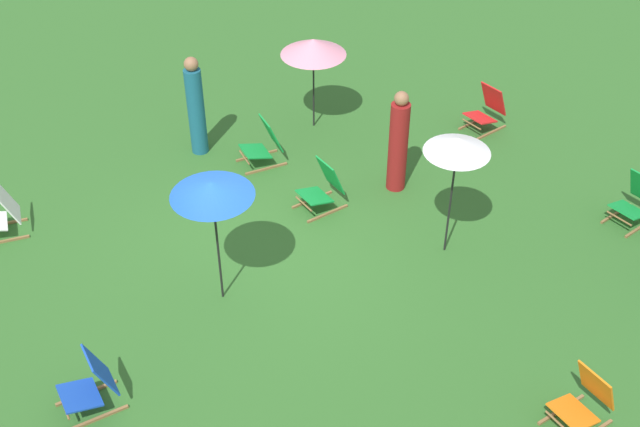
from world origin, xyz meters
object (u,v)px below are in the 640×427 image
(umbrella_2, at_px, (458,146))
(person_0, at_px, (196,108))
(umbrella_1, at_px, (212,189))
(deckchair_0, at_px, (323,188))
(deckchair_8, at_px, (263,144))
(deckchair_7, at_px, (487,110))
(deckchair_1, at_px, (636,201))
(umbrella_0, at_px, (313,47))
(deckchair_6, at_px, (584,401))
(deckchair_2, at_px, (1,214))
(deckchair_3, at_px, (91,385))
(person_1, at_px, (398,144))

(umbrella_2, xyz_separation_m, person_0, (-4.40, -1.81, -0.98))
(umbrella_1, bearing_deg, deckchair_0, 111.93)
(deckchair_0, distance_m, deckchair_8, 1.59)
(deckchair_7, height_order, umbrella_2, umbrella_2)
(deckchair_1, bearing_deg, deckchair_0, -132.12)
(umbrella_0, bearing_deg, deckchair_6, -8.20)
(umbrella_0, relative_size, umbrella_2, 0.87)
(deckchair_7, bearing_deg, deckchair_0, -88.99)
(deckchair_2, height_order, umbrella_1, umbrella_1)
(deckchair_6, height_order, umbrella_2, umbrella_2)
(deckchair_3, height_order, person_0, person_0)
(deckchair_2, bearing_deg, deckchair_6, 46.32)
(deckchair_0, distance_m, umbrella_1, 2.89)
(deckchair_7, bearing_deg, deckchair_2, -106.35)
(deckchair_2, xyz_separation_m, umbrella_1, (3.07, 2.09, 1.48))
(deckchair_2, xyz_separation_m, umbrella_0, (0.03, 5.62, 1.20))
(deckchair_0, xyz_separation_m, umbrella_1, (0.93, -2.30, 1.48))
(deckchair_6, xyz_separation_m, person_0, (-7.66, -1.07, 0.50))
(deckchair_0, distance_m, person_0, 2.71)
(deckchair_0, height_order, person_1, person_1)
(umbrella_0, bearing_deg, deckchair_3, -55.96)
(deckchair_2, relative_size, umbrella_2, 0.43)
(umbrella_1, bearing_deg, deckchair_7, 101.53)
(deckchair_3, bearing_deg, person_0, 144.29)
(deckchair_0, bearing_deg, umbrella_0, 149.49)
(umbrella_1, bearing_deg, deckchair_2, -145.68)
(deckchair_2, relative_size, deckchair_7, 1.03)
(deckchair_2, relative_size, deckchair_6, 1.03)
(deckchair_0, xyz_separation_m, deckchair_7, (-0.31, 3.77, 0.00))
(person_1, bearing_deg, deckchair_7, -44.02)
(deckchair_7, height_order, umbrella_0, umbrella_0)
(deckchair_0, distance_m, deckchair_3, 4.79)
(deckchair_2, distance_m, deckchair_7, 8.37)
(deckchair_6, height_order, person_1, person_1)
(umbrella_1, distance_m, person_0, 3.85)
(deckchair_7, bearing_deg, person_0, -119.05)
(deckchair_1, bearing_deg, deckchair_7, 176.27)
(person_1, bearing_deg, person_0, 72.15)
(deckchair_3, bearing_deg, deckchair_7, 108.38)
(deckchair_3, height_order, deckchair_7, same)
(deckchair_3, xyz_separation_m, umbrella_1, (-0.81, 2.17, 1.48))
(deckchair_8, height_order, umbrella_0, umbrella_0)
(deckchair_3, xyz_separation_m, deckchair_7, (-2.05, 8.24, 0.00))
(deckchair_1, bearing_deg, umbrella_1, -112.64)
(deckchair_1, xyz_separation_m, deckchair_3, (-1.22, -8.27, 0.00))
(deckchair_0, distance_m, deckchair_7, 3.79)
(deckchair_0, height_order, deckchair_3, same)
(person_1, bearing_deg, umbrella_2, -158.85)
(deckchair_0, bearing_deg, umbrella_2, 25.71)
(umbrella_2, height_order, person_0, umbrella_2)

